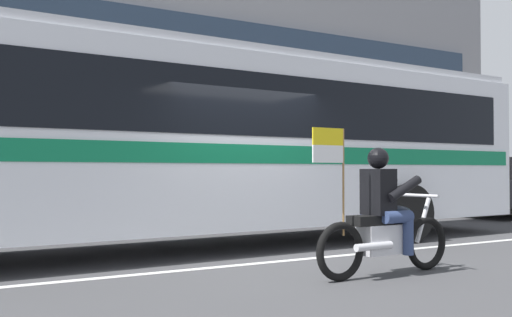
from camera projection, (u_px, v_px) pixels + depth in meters
The scene contains 6 objects.
ground_plane at pixel (246, 257), 8.49m from camera, with size 60.00×60.00×0.00m, color #3D3D3F.
sidewalk_curb at pixel (137, 224), 12.91m from camera, with size 28.00×3.80×0.15m, color #B7B2A8.
lane_center_stripe at pixel (267, 262), 7.97m from camera, with size 26.60×0.14×0.01m, color silver.
transit_bus at pixel (189, 134), 9.35m from camera, with size 13.52×3.14×3.22m.
motorcycle_with_rider at pixel (384, 221), 7.02m from camera, with size 2.20×0.64×1.78m.
fire_hydrant at pixel (206, 205), 12.82m from camera, with size 0.22×0.30×0.75m.
Camera 1 is at (-4.12, -7.46, 1.29)m, focal length 40.19 mm.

